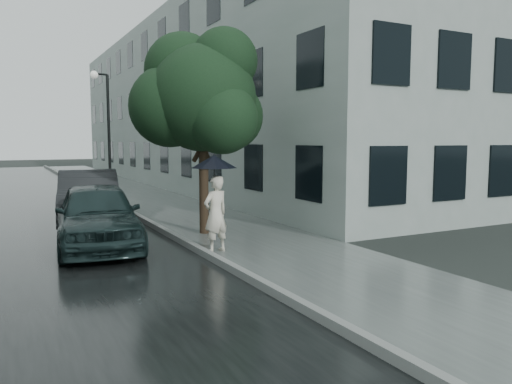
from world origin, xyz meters
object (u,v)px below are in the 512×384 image
lamp_post (105,127)px  street_tree (201,97)px  car_far (89,196)px  pedestrian (216,214)px  car_near (97,215)px

lamp_post → street_tree: bearing=-96.4°
lamp_post → car_far: 6.43m
pedestrian → lamp_post: size_ratio=0.32×
car_near → pedestrian: bearing=-30.7°
street_tree → car_near: bearing=-167.1°
street_tree → pedestrian: bearing=-104.4°
lamp_post → car_near: lamp_post is taller
pedestrian → car_near: pedestrian is taller
street_tree → car_far: street_tree is taller
street_tree → lamp_post: (-0.80, 8.95, -0.61)m
street_tree → lamp_post: bearing=95.1°
street_tree → car_near: street_tree is taller
lamp_post → car_far: bearing=-117.4°
pedestrian → street_tree: street_tree is taller
car_far → lamp_post: bearing=82.2°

